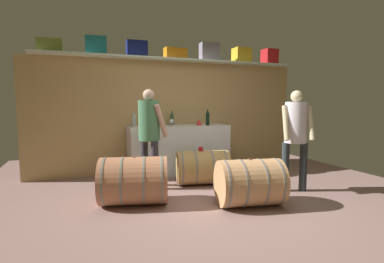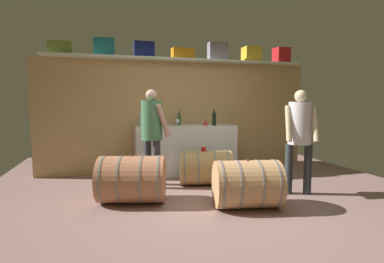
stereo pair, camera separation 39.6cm
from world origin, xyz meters
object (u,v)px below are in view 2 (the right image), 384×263
(wine_bottle_dark, at_px, (214,118))
(tasting_cup, at_px, (204,149))
(toolcase_teal, at_px, (104,47))
(wine_barrel_near, at_px, (206,168))
(toolcase_orange, at_px, (183,54))
(wine_glass, at_px, (177,121))
(toolcase_red, at_px, (281,56))
(toolcase_yellow, at_px, (251,55))
(red_funnel, at_px, (206,122))
(wine_barrel_far, at_px, (247,184))
(wine_bottle_green, at_px, (179,119))
(toolcase_grey, at_px, (217,52))
(visitor_tasting, at_px, (152,127))
(work_cabinet, at_px, (185,149))
(wine_bottle_clear, at_px, (140,120))
(winemaker_pouring, at_px, (300,131))
(toolcase_navy, at_px, (144,50))
(wine_barrel_flank, at_px, (132,179))

(wine_bottle_dark, relative_size, tasting_cup, 4.16)
(toolcase_teal, distance_m, wine_barrel_near, 2.82)
(toolcase_orange, height_order, wine_glass, toolcase_orange)
(toolcase_red, relative_size, wine_barrel_near, 0.34)
(toolcase_yellow, distance_m, tasting_cup, 2.49)
(red_funnel, height_order, wine_barrel_far, red_funnel)
(wine_bottle_green, bearing_deg, toolcase_orange, 6.52)
(toolcase_red, distance_m, wine_barrel_far, 3.57)
(toolcase_orange, xyz_separation_m, wine_barrel_near, (0.11, -1.10, -2.01))
(toolcase_grey, bearing_deg, tasting_cup, -116.78)
(red_funnel, bearing_deg, wine_bottle_dark, -34.07)
(toolcase_teal, height_order, tasting_cup, toolcase_teal)
(toolcase_orange, relative_size, visitor_tasting, 0.27)
(toolcase_teal, distance_m, wine_bottle_dark, 2.39)
(toolcase_yellow, height_order, wine_bottle_green, toolcase_yellow)
(work_cabinet, bearing_deg, red_funnel, -12.81)
(toolcase_grey, relative_size, wine_barrel_far, 0.40)
(toolcase_teal, distance_m, wine_barrel_far, 3.51)
(wine_barrel_far, bearing_deg, wine_bottle_clear, 129.82)
(toolcase_red, xyz_separation_m, wine_bottle_dark, (-1.65, -0.39, -1.30))
(toolcase_yellow, height_order, toolcase_red, toolcase_red)
(wine_bottle_green, xyz_separation_m, wine_barrel_far, (0.37, -2.24, -0.73))
(winemaker_pouring, bearing_deg, toolcase_yellow, -75.61)
(toolcase_navy, height_order, wine_bottle_green, toolcase_navy)
(toolcase_teal, xyz_separation_m, wine_bottle_green, (1.38, -0.01, -1.31))
(wine_bottle_dark, xyz_separation_m, wine_barrel_near, (-0.40, -0.71, -0.77))
(toolcase_navy, distance_m, wine_barrel_flank, 2.63)
(toolcase_yellow, distance_m, wine_bottle_dark, 1.65)
(tasting_cup, bearing_deg, wine_barrel_flank, -155.05)
(winemaker_pouring, bearing_deg, wine_bottle_clear, -20.12)
(wine_glass, height_order, visitor_tasting, visitor_tasting)
(toolcase_yellow, xyz_separation_m, winemaker_pouring, (-0.19, -1.95, -1.40))
(wine_bottle_clear, bearing_deg, toolcase_teal, 164.92)
(wine_bottle_green, distance_m, tasting_cup, 1.18)
(toolcase_yellow, height_order, wine_glass, toolcase_yellow)
(toolcase_navy, distance_m, wine_bottle_dark, 1.84)
(toolcase_teal, bearing_deg, wine_barrel_near, -32.41)
(wine_bottle_green, xyz_separation_m, visitor_tasting, (-0.67, -0.95, -0.08))
(toolcase_navy, distance_m, toolcase_orange, 0.75)
(toolcase_orange, relative_size, red_funnel, 3.38)
(wine_barrel_far, bearing_deg, work_cabinet, 109.39)
(toolcase_grey, xyz_separation_m, tasting_cup, (-0.64, -1.10, -1.77))
(wine_barrel_near, distance_m, tasting_cup, 0.31)
(red_funnel, bearing_deg, toolcase_yellow, 15.18)
(wine_glass, height_order, red_funnel, wine_glass)
(toolcase_navy, relative_size, toolcase_yellow, 1.10)
(toolcase_navy, distance_m, wine_bottle_clear, 1.31)
(work_cabinet, distance_m, red_funnel, 0.65)
(wine_glass, bearing_deg, wine_barrel_near, -68.75)
(red_funnel, distance_m, wine_barrel_near, 1.09)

